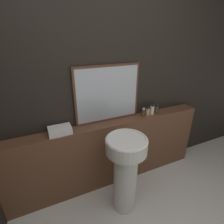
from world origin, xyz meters
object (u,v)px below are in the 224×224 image
(pedestal_sink, at_px, (126,168))
(conditioner_bottle, at_px, (148,111))
(lotion_bottle, at_px, (152,110))
(body_wash_bottle, at_px, (156,109))
(towel_stack, at_px, (60,130))
(mirror, at_px, (108,94))
(shampoo_bottle, at_px, (143,112))

(pedestal_sink, relative_size, conditioner_bottle, 8.65)
(lotion_bottle, height_order, body_wash_bottle, lotion_bottle)
(pedestal_sink, bearing_deg, towel_stack, 141.69)
(conditioner_bottle, height_order, body_wash_bottle, body_wash_bottle)
(pedestal_sink, xyz_separation_m, mirror, (0.03, 0.52, 0.66))
(shampoo_bottle, xyz_separation_m, body_wash_bottle, (0.21, 0.00, 0.00))
(towel_stack, height_order, body_wash_bottle, body_wash_bottle)
(towel_stack, height_order, shampoo_bottle, shampoo_bottle)
(mirror, relative_size, shampoo_bottle, 7.25)
(pedestal_sink, xyz_separation_m, shampoo_bottle, (0.49, 0.44, 0.37))
(body_wash_bottle, bearing_deg, lotion_bottle, 180.00)
(mirror, height_order, body_wash_bottle, mirror)
(mirror, bearing_deg, lotion_bottle, -7.39)
(pedestal_sink, relative_size, towel_stack, 3.94)
(pedestal_sink, height_order, body_wash_bottle, body_wash_bottle)
(pedestal_sink, height_order, lotion_bottle, lotion_bottle)
(pedestal_sink, distance_m, conditioner_bottle, 0.80)
(towel_stack, bearing_deg, body_wash_bottle, -0.00)
(lotion_bottle, distance_m, body_wash_bottle, 0.07)
(towel_stack, height_order, lotion_bottle, lotion_bottle)
(shampoo_bottle, relative_size, body_wash_bottle, 0.95)
(pedestal_sink, height_order, mirror, mirror)
(shampoo_bottle, height_order, lotion_bottle, lotion_bottle)
(towel_stack, bearing_deg, conditioner_bottle, -0.00)
(shampoo_bottle, bearing_deg, mirror, 170.46)
(conditioner_bottle, xyz_separation_m, body_wash_bottle, (0.14, 0.00, 0.00))
(pedestal_sink, bearing_deg, mirror, 87.19)
(towel_stack, xyz_separation_m, lotion_bottle, (1.18, -0.00, 0.03))
(shampoo_bottle, xyz_separation_m, conditioner_bottle, (0.07, 0.00, -0.00))
(conditioner_bottle, xyz_separation_m, lotion_bottle, (0.07, 0.00, 0.01))
(towel_stack, distance_m, shampoo_bottle, 1.05)
(shampoo_bottle, bearing_deg, conditioner_bottle, 0.00)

